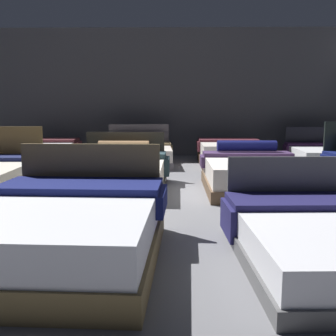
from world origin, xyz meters
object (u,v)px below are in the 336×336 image
at_px(bed_5, 118,174).
at_px(bed_6, 254,175).
at_px(bed_8, 42,153).
at_px(bed_11, 326,156).
at_px(bed_2, 327,239).
at_px(bed_10, 231,153).
at_px(bed_9, 138,154).
at_px(bed_1, 65,230).

relative_size(bed_5, bed_6, 1.07).
relative_size(bed_6, bed_8, 0.92).
relative_size(bed_8, bed_11, 0.96).
bearing_deg(bed_2, bed_11, 67.07).
height_order(bed_8, bed_10, bed_10).
xyz_separation_m(bed_9, bed_10, (2.20, 0.01, 0.03)).
bearing_deg(bed_8, bed_1, -71.91).
bearing_deg(bed_5, bed_8, 128.19).
xyz_separation_m(bed_1, bed_6, (2.21, 2.97, -0.01)).
xyz_separation_m(bed_9, bed_11, (4.47, 0.04, -0.03)).
bearing_deg(bed_5, bed_2, -53.62).
height_order(bed_1, bed_6, bed_1).
xyz_separation_m(bed_5, bed_9, (0.04, 2.95, -0.01)).
xyz_separation_m(bed_1, bed_5, (0.03, 3.06, -0.02)).
bearing_deg(bed_6, bed_5, 178.01).
distance_m(bed_1, bed_6, 3.70).
bearing_deg(bed_8, bed_11, -1.58).
bearing_deg(bed_9, bed_1, -93.73).
xyz_separation_m(bed_2, bed_6, (-0.03, 2.99, 0.06)).
bearing_deg(bed_11, bed_5, -143.37).
xyz_separation_m(bed_1, bed_2, (2.23, -0.01, -0.07)).
bearing_deg(bed_2, bed_1, 177.51).
relative_size(bed_8, bed_9, 1.03).
height_order(bed_6, bed_8, bed_6).
height_order(bed_5, bed_6, bed_5).
distance_m(bed_1, bed_5, 3.06).
bearing_deg(bed_9, bed_6, -57.91).
relative_size(bed_1, bed_2, 1.01).
height_order(bed_5, bed_11, bed_5).
bearing_deg(bed_5, bed_9, 89.84).
bearing_deg(bed_6, bed_2, -89.19).
height_order(bed_1, bed_9, bed_1).
xyz_separation_m(bed_6, bed_9, (-2.14, 3.04, -0.02)).
xyz_separation_m(bed_2, bed_10, (0.03, 6.03, 0.07)).
bearing_deg(bed_5, bed_11, 34.19).
bearing_deg(bed_9, bed_8, 177.89).
xyz_separation_m(bed_8, bed_11, (6.74, 0.08, -0.05)).
height_order(bed_8, bed_11, bed_11).
distance_m(bed_8, bed_10, 4.48).
bearing_deg(bed_1, bed_8, 112.53).
relative_size(bed_6, bed_10, 1.01).
xyz_separation_m(bed_2, bed_9, (-2.17, 6.02, 0.04)).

